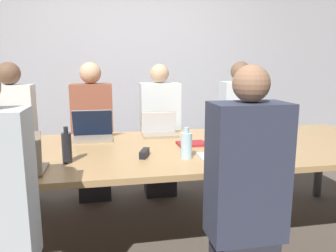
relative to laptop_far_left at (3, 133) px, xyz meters
name	(u,v)px	position (x,y,z in m)	size (l,w,h in m)	color
ground_plane	(155,235)	(1.23, -0.50, -0.80)	(24.00, 24.00, 0.00)	brown
curtain_wall	(133,62)	(1.23, 1.33, 0.60)	(12.00, 0.06, 2.80)	#ADADB2
conference_table	(154,154)	(1.23, -0.50, -0.11)	(3.97, 1.31, 0.74)	tan
laptop_far_left	(3,133)	(0.00, 0.00, 0.00)	(0.33, 0.22, 0.22)	silver
person_far_left	(14,138)	(0.00, 0.33, -0.12)	(0.40, 0.24, 1.40)	#2D2D38
laptop_far_right	(253,124)	(2.26, -0.03, 0.01)	(0.35, 0.26, 0.25)	silver
person_far_right	(238,127)	(2.32, 0.45, -0.12)	(0.40, 0.24, 1.40)	#2D2D38
laptop_far_midleft	(93,131)	(0.75, -0.10, 0.01)	(0.34, 0.26, 0.25)	gray
person_far_midleft	(93,135)	(0.73, 0.37, -0.12)	(0.40, 0.24, 1.39)	#2D2D38
laptop_far_center	(159,128)	(1.34, -0.06, 0.00)	(0.32, 0.22, 0.22)	gray
person_far_center	(160,133)	(1.41, 0.36, -0.14)	(0.40, 0.24, 1.38)	#2D2D38
laptop_near_left	(12,163)	(0.32, -0.97, 0.01)	(0.36, 0.26, 0.27)	gray
bottle_near_left	(67,147)	(0.61, -0.77, 0.04)	(0.06, 0.06, 0.24)	black
laptop_near_midright	(225,150)	(1.64, -0.93, 0.01)	(0.31, 0.25, 0.26)	silver
person_near_midright	(246,199)	(1.59, -1.39, -0.14)	(0.40, 0.24, 1.38)	#2D2D38
cup_near_midright	(255,151)	(1.90, -0.86, -0.03)	(0.08, 0.08, 0.08)	#232328
bottle_near_midright	(186,145)	(1.40, -0.81, 0.03)	(0.08, 0.08, 0.22)	#ADD1E0
stapler	(144,153)	(1.12, -0.72, -0.04)	(0.09, 0.16, 0.05)	black
notebook	(191,144)	(1.54, -0.46, -0.05)	(0.23, 0.17, 0.02)	maroon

